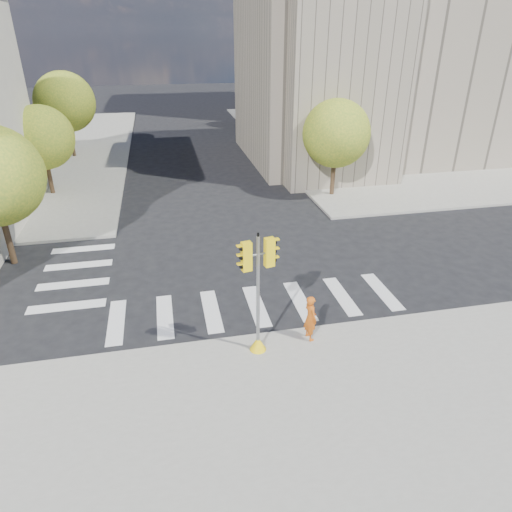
# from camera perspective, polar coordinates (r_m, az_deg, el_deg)

# --- Properties ---
(ground) EXTENTS (160.00, 160.00, 0.00)m
(ground) POSITION_cam_1_polar(r_m,az_deg,el_deg) (19.96, -0.85, -3.17)
(ground) COLOR black
(ground) RESTS_ON ground
(sidewalk_far_right) EXTENTS (28.00, 40.00, 0.15)m
(sidewalk_far_right) POSITION_cam_1_polar(r_m,az_deg,el_deg) (49.89, 16.71, 14.15)
(sidewalk_far_right) COLOR gray
(sidewalk_far_right) RESTS_ON ground
(civic_building) EXTENTS (26.00, 16.00, 19.39)m
(civic_building) POSITION_cam_1_polar(r_m,az_deg,el_deg) (40.85, 16.89, 21.85)
(civic_building) COLOR gray
(civic_building) RESTS_ON ground
(tree_lw_mid) EXTENTS (4.00, 4.00, 5.77)m
(tree_lw_mid) POSITION_cam_1_polar(r_m,az_deg,el_deg) (32.43, -25.23, 13.24)
(tree_lw_mid) COLOR #382616
(tree_lw_mid) RESTS_ON ground
(tree_lw_far) EXTENTS (4.80, 4.80, 6.95)m
(tree_lw_far) POSITION_cam_1_polar(r_m,az_deg,el_deg) (41.99, -22.78, 17.32)
(tree_lw_far) COLOR #382616
(tree_lw_far) RESTS_ON ground
(tree_re_near) EXTENTS (4.20, 4.20, 6.16)m
(tree_re_near) POSITION_cam_1_polar(r_m,az_deg,el_deg) (29.67, 10.00, 14.83)
(tree_re_near) COLOR #382616
(tree_re_near) RESTS_ON ground
(tree_re_mid) EXTENTS (4.60, 4.60, 6.66)m
(tree_re_mid) POSITION_cam_1_polar(r_m,az_deg,el_deg) (40.86, 3.71, 18.73)
(tree_re_mid) COLOR #382616
(tree_re_mid) RESTS_ON ground
(tree_re_far) EXTENTS (4.00, 4.00, 5.88)m
(tree_re_far) POSITION_cam_1_polar(r_m,az_deg,el_deg) (52.49, 0.04, 19.99)
(tree_re_far) COLOR #382616
(tree_re_far) RESTS_ON ground
(lamp_near) EXTENTS (0.35, 0.18, 8.11)m
(lamp_near) POSITION_cam_1_polar(r_m,az_deg,el_deg) (33.43, 8.36, 17.16)
(lamp_near) COLOR black
(lamp_near) RESTS_ON sidewalk_far_right
(lamp_far) EXTENTS (0.35, 0.18, 8.11)m
(lamp_far) POSITION_cam_1_polar(r_m,az_deg,el_deg) (46.71, 2.30, 20.03)
(lamp_far) COLOR black
(lamp_far) RESTS_ON sidewalk_far_right
(traffic_signal) EXTENTS (1.08, 0.56, 4.31)m
(traffic_signal) POSITION_cam_1_polar(r_m,az_deg,el_deg) (14.74, 0.25, -6.02)
(traffic_signal) COLOR yellow
(traffic_signal) RESTS_ON sidewalk_near
(photographer) EXTENTS (0.52, 0.69, 1.70)m
(photographer) POSITION_cam_1_polar(r_m,az_deg,el_deg) (15.91, 6.82, -7.67)
(photographer) COLOR #C75612
(photographer) RESTS_ON sidewalk_near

